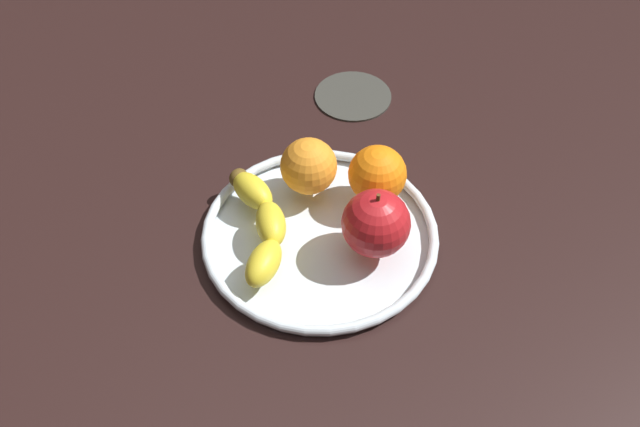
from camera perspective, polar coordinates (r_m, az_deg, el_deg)
ground_plane at (r=89.37cm, az=0.00°, el=-2.88°), size 129.61×129.61×4.00cm
fruit_bowl at (r=87.11cm, az=0.00°, el=-1.69°), size 28.38×28.38×1.80cm
banana at (r=85.16cm, az=-4.65°, el=-0.71°), size 17.88×9.38×3.52cm
apple at (r=82.15cm, az=4.41°, el=-0.78°), size 7.90×7.90×8.70cm
orange_front_left at (r=88.75cm, az=-0.90°, el=3.73°), size 7.01×7.01×7.01cm
orange_front_right at (r=87.95cm, az=4.51°, el=3.08°), size 7.13×7.13×7.13cm
ambient_coaster at (r=106.68cm, az=2.60°, el=9.24°), size 11.12×11.12×0.60cm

